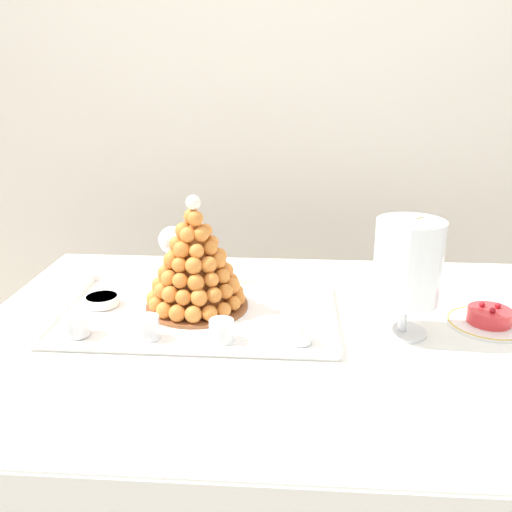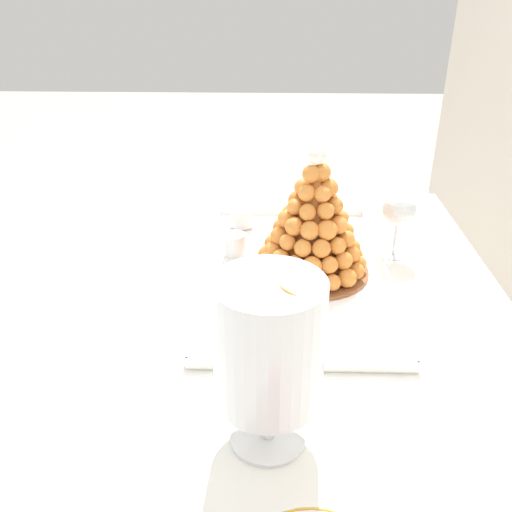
# 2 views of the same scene
# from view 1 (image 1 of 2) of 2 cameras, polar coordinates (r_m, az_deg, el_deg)

# --- Properties ---
(backdrop_wall) EXTENTS (4.80, 0.10, 2.50)m
(backdrop_wall) POSITION_cam_1_polar(r_m,az_deg,el_deg) (2.16, 3.79, 17.08)
(backdrop_wall) COLOR silver
(backdrop_wall) RESTS_ON ground_plane
(buffet_table) EXTENTS (1.45, 1.00, 0.75)m
(buffet_table) POSITION_cam_1_polar(r_m,az_deg,el_deg) (1.31, 2.89, -11.81)
(buffet_table) COLOR brown
(buffet_table) RESTS_ON ground_plane
(serving_tray) EXTENTS (0.66, 0.40, 0.02)m
(serving_tray) POSITION_cam_1_polar(r_m,az_deg,el_deg) (1.32, -6.18, -6.09)
(serving_tray) COLOR white
(serving_tray) RESTS_ON buffet_table
(croquembouche) EXTENTS (0.25, 0.25, 0.28)m
(croquembouche) POSITION_cam_1_polar(r_m,az_deg,el_deg) (1.31, -6.41, -0.99)
(croquembouche) COLOR brown
(croquembouche) RESTS_ON serving_tray
(dessert_cup_left) EXTENTS (0.06, 0.06, 0.05)m
(dessert_cup_left) POSITION_cam_1_polar(r_m,az_deg,el_deg) (1.27, -18.38, -6.96)
(dessert_cup_left) COLOR silver
(dessert_cup_left) RESTS_ON serving_tray
(dessert_cup_mid_left) EXTENTS (0.05, 0.05, 0.05)m
(dessert_cup_mid_left) POSITION_cam_1_polar(r_m,az_deg,el_deg) (1.21, -11.31, -7.49)
(dessert_cup_mid_left) COLOR silver
(dessert_cup_mid_left) RESTS_ON serving_tray
(dessert_cup_centre) EXTENTS (0.05, 0.05, 0.05)m
(dessert_cup_centre) POSITION_cam_1_polar(r_m,az_deg,el_deg) (1.18, -3.64, -7.89)
(dessert_cup_centre) COLOR silver
(dessert_cup_centre) RESTS_ON serving_tray
(dessert_cup_mid_right) EXTENTS (0.05, 0.05, 0.05)m
(dessert_cup_mid_right) POSITION_cam_1_polar(r_m,az_deg,el_deg) (1.18, 4.68, -8.00)
(dessert_cup_mid_right) COLOR silver
(dessert_cup_mid_right) RESTS_ON serving_tray
(creme_brulee_ramekin) EXTENTS (0.09, 0.09, 0.02)m
(creme_brulee_ramekin) POSITION_cam_1_polar(r_m,az_deg,el_deg) (1.41, -15.90, -4.46)
(creme_brulee_ramekin) COLOR white
(creme_brulee_ramekin) RESTS_ON serving_tray
(macaron_goblet) EXTENTS (0.15, 0.15, 0.27)m
(macaron_goblet) POSITION_cam_1_polar(r_m,az_deg,el_deg) (1.22, 15.68, -0.64)
(macaron_goblet) COLOR white
(macaron_goblet) RESTS_ON buffet_table
(fruit_tart_plate) EXTENTS (0.19, 0.19, 0.05)m
(fruit_tart_plate) POSITION_cam_1_polar(r_m,az_deg,el_deg) (1.38, 23.29, -6.13)
(fruit_tart_plate) COLOR white
(fruit_tart_plate) RESTS_ON buffet_table
(wine_glass) EXTENTS (0.08, 0.08, 0.16)m
(wine_glass) POSITION_cam_1_polar(r_m,az_deg,el_deg) (1.52, -8.77, 1.53)
(wine_glass) COLOR silver
(wine_glass) RESTS_ON buffet_table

